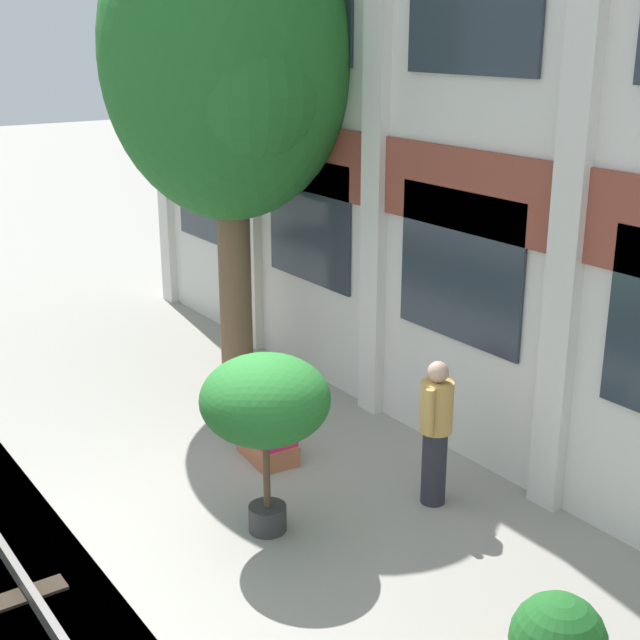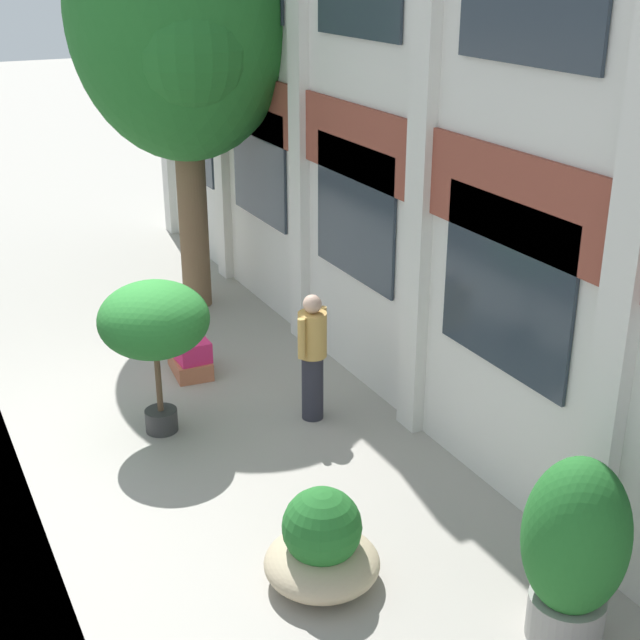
# 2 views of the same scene
# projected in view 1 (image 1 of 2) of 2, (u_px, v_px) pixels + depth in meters

# --- Properties ---
(ground_plane) EXTENTS (80.00, 80.00, 0.00)m
(ground_plane) POSITION_uv_depth(u_px,v_px,m) (252.00, 519.00, 9.08)
(ground_plane) COLOR #9E998E
(apartment_facade) EXTENTS (15.25, 0.64, 7.34)m
(apartment_facade) POSITION_uv_depth(u_px,v_px,m) (483.00, 136.00, 9.55)
(apartment_facade) COLOR silver
(apartment_facade) RESTS_ON ground
(broadleaf_tree) EXTENTS (3.44, 3.28, 6.58)m
(broadleaf_tree) POSITION_uv_depth(u_px,v_px,m) (228.00, 63.00, 11.35)
(broadleaf_tree) COLOR brown
(broadleaf_tree) RESTS_ON ground
(potted_plant_square_trough) EXTENTS (0.79, 0.53, 0.51)m
(potted_plant_square_trough) POSITION_uv_depth(u_px,v_px,m) (267.00, 439.00, 10.29)
(potted_plant_square_trough) COLOR #B76647
(potted_plant_square_trough) RESTS_ON ground
(potted_plant_tall_urn) EXTENTS (1.26, 1.26, 1.84)m
(potted_plant_tall_urn) POSITION_uv_depth(u_px,v_px,m) (265.00, 403.00, 8.46)
(potted_plant_tall_urn) COLOR #333333
(potted_plant_tall_urn) RESTS_ON ground
(resident_by_doorway) EXTENTS (0.34, 0.47, 1.58)m
(resident_by_doorway) POSITION_uv_depth(u_px,v_px,m) (436.00, 429.00, 9.15)
(resident_by_doorway) COLOR #282833
(resident_by_doorway) RESTS_ON ground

